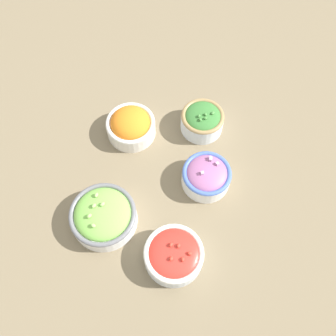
% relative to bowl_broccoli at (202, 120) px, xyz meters
% --- Properties ---
extents(ground_plane, '(3.00, 3.00, 0.00)m').
position_rel_bowl_broccoli_xyz_m(ground_plane, '(-0.16, 0.06, -0.04)').
color(ground_plane, '#75664C').
extents(bowl_broccoli, '(0.12, 0.12, 0.07)m').
position_rel_bowl_broccoli_xyz_m(bowl_broccoli, '(0.00, 0.00, 0.00)').
color(bowl_broccoli, silver).
rests_on(bowl_broccoli, ground_plane).
extents(bowl_carrots, '(0.13, 0.13, 0.08)m').
position_rel_bowl_broccoli_xyz_m(bowl_carrots, '(-0.06, 0.18, -0.00)').
color(bowl_carrots, silver).
rests_on(bowl_carrots, ground_plane).
extents(bowl_cherry_tomatoes, '(0.14, 0.14, 0.07)m').
position_rel_bowl_broccoli_xyz_m(bowl_cherry_tomatoes, '(-0.38, -0.01, -0.00)').
color(bowl_cherry_tomatoes, silver).
rests_on(bowl_cherry_tomatoes, ground_plane).
extents(bowl_red_onion, '(0.12, 0.12, 0.07)m').
position_rel_bowl_broccoli_xyz_m(bowl_red_onion, '(-0.16, -0.04, -0.00)').
color(bowl_red_onion, white).
rests_on(bowl_red_onion, ground_plane).
extents(bowl_lettuce, '(0.16, 0.16, 0.08)m').
position_rel_bowl_broccoli_xyz_m(bowl_lettuce, '(-0.32, 0.18, -0.00)').
color(bowl_lettuce, white).
rests_on(bowl_lettuce, ground_plane).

